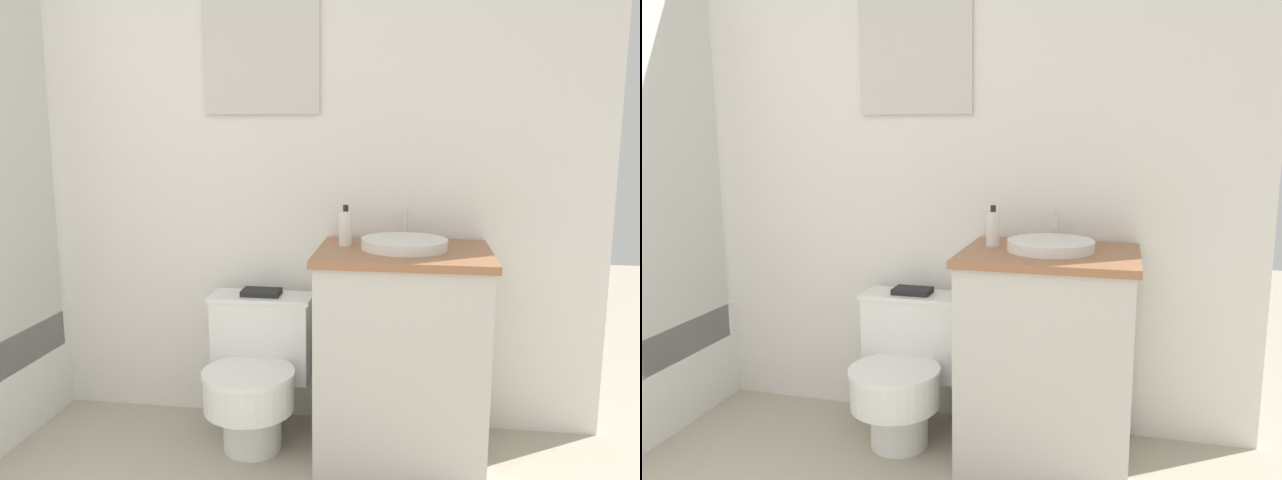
% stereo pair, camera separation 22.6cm
% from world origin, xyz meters
% --- Properties ---
extents(wall_back, '(3.49, 0.07, 2.50)m').
position_xyz_m(wall_back, '(0.00, 2.35, 1.26)').
color(wall_back, white).
rests_on(wall_back, ground_plane).
extents(toilet, '(0.44, 0.51, 0.60)m').
position_xyz_m(toilet, '(0.31, 2.07, 0.31)').
color(toilet, white).
rests_on(toilet, ground_plane).
extents(vanity, '(0.66, 0.53, 0.84)m').
position_xyz_m(vanity, '(0.91, 2.05, 0.42)').
color(vanity, beige).
rests_on(vanity, ground_plane).
extents(sink, '(0.33, 0.37, 0.13)m').
position_xyz_m(sink, '(0.91, 2.07, 0.86)').
color(sink, white).
rests_on(sink, vanity).
extents(soap_bottle, '(0.05, 0.05, 0.16)m').
position_xyz_m(soap_bottle, '(0.68, 2.10, 0.91)').
color(soap_bottle, silver).
rests_on(soap_bottle, vanity).
extents(book_on_tank, '(0.16, 0.10, 0.02)m').
position_xyz_m(book_on_tank, '(0.31, 2.19, 0.62)').
color(book_on_tank, black).
rests_on(book_on_tank, toilet).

